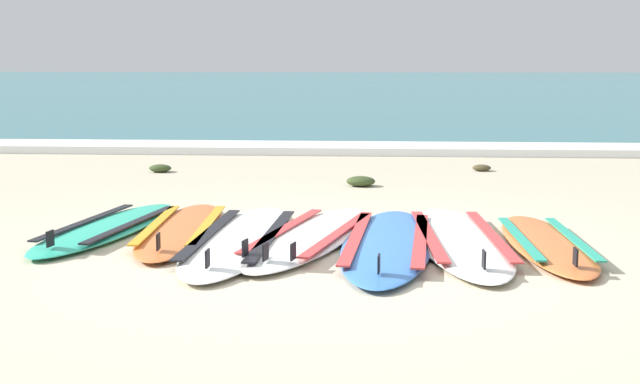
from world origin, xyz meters
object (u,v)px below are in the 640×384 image
at_px(surfboard_1, 182,229).
at_px(surfboard_6, 546,243).
at_px(surfboard_3, 311,236).
at_px(surfboard_5, 460,240).
at_px(surfboard_0, 109,227).
at_px(surfboard_2, 240,238).
at_px(surfboard_4, 388,243).

relative_size(surfboard_1, surfboard_6, 1.07).
bearing_deg(surfboard_3, surfboard_5, -2.50).
distance_m(surfboard_1, surfboard_5, 2.12).
relative_size(surfboard_0, surfboard_1, 1.00).
bearing_deg(surfboard_0, surfboard_3, -8.00).
height_order(surfboard_5, surfboard_6, same).
relative_size(surfboard_1, surfboard_2, 0.86).
bearing_deg(surfboard_3, surfboard_1, 168.69).
bearing_deg(surfboard_4, surfboard_6, 3.54).
xyz_separation_m(surfboard_0, surfboard_6, (3.30, -0.35, 0.00)).
bearing_deg(surfboard_4, surfboard_0, 169.08).
relative_size(surfboard_1, surfboard_5, 0.87).
bearing_deg(surfboard_3, surfboard_0, 172.00).
distance_m(surfboard_5, surfboard_6, 0.61).
distance_m(surfboard_3, surfboard_6, 1.70).
bearing_deg(surfboard_0, surfboard_4, -10.92).
xyz_separation_m(surfboard_0, surfboard_1, (0.58, -0.02, -0.00)).
bearing_deg(surfboard_5, surfboard_4, -164.41).
relative_size(surfboard_2, surfboard_4, 1.00).
bearing_deg(surfboard_1, surfboard_6, -6.87).
xyz_separation_m(surfboard_2, surfboard_4, (1.08, -0.08, 0.00)).
bearing_deg(surfboard_4, surfboard_1, 165.96).
distance_m(surfboard_0, surfboard_5, 2.71).
xyz_separation_m(surfboard_3, surfboard_5, (1.09, -0.05, -0.00)).
xyz_separation_m(surfboard_3, surfboard_6, (1.70, -0.12, -0.00)).
xyz_separation_m(surfboard_0, surfboard_4, (2.17, -0.42, -0.00)).
relative_size(surfboard_4, surfboard_6, 1.24).
height_order(surfboard_1, surfboard_4, same).
distance_m(surfboard_0, surfboard_3, 1.61).
height_order(surfboard_0, surfboard_5, same).
xyz_separation_m(surfboard_1, surfboard_6, (2.71, -0.33, 0.00)).
relative_size(surfboard_0, surfboard_3, 0.90).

